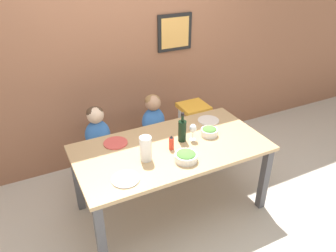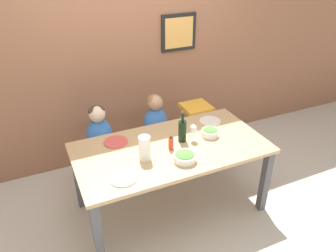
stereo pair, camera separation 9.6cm
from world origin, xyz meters
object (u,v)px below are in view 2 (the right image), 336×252
Objects in this scene: chair_far_center at (156,140)px; person_child_left at (98,126)px; person_child_center at (155,115)px; salad_bowl_small at (210,132)px; salad_bowl_large at (185,157)px; chair_far_left at (102,152)px; paper_towel_roll at (145,148)px; chair_right_highchair at (196,119)px; wine_bottle at (182,130)px; dinner_plate_back_left at (116,142)px; dinner_plate_back_right at (210,121)px; dinner_plate_front_left at (123,178)px; wine_glass_near at (193,129)px.

person_child_left is at bearing 179.88° from chair_far_center.
person_child_center is 0.73m from salad_bowl_small.
salad_bowl_large and salad_bowl_small have the same top height.
salad_bowl_small is (0.30, -0.66, 0.39)m from chair_far_center.
chair_far_left is at bearing -179.88° from person_child_center.
chair_far_center is 0.98m from paper_towel_roll.
chair_right_highchair is 3.63× the size of salad_bowl_large.
chair_right_highchair is 3.25× the size of paper_towel_roll.
chair_right_highchair is 0.86m from wine_bottle.
person_child_center is at bearing 91.18° from wine_bottle.
dinner_plate_back_right is at bearing -0.97° from dinner_plate_back_left.
salad_bowl_small is at bearing -16.88° from dinner_plate_back_left.
person_child_left is 0.95m from dinner_plate_front_left.
dinner_plate_front_left is at bearing -100.49° from dinner_plate_back_left.
person_child_center reaches higher than chair_far_center.
person_child_left is 2.13× the size of paper_towel_roll.
dinner_plate_back_right is (-0.07, -0.42, 0.19)m from chair_right_highchair.
person_child_center is (-0.51, 0.00, 0.16)m from chair_right_highchair.
chair_far_left is 2.11× the size of dinner_plate_back_right.
chair_far_left is 2.37× the size of salad_bowl_large.
paper_towel_roll reaches higher than chair_far_center.
paper_towel_roll is 0.35m from salad_bowl_large.
dinner_plate_front_left is 0.55m from dinner_plate_back_left.
dinner_plate_front_left is 1.00× the size of dinner_plate_back_left.
chair_far_left is 0.65× the size of chair_right_highchair.
dinner_plate_back_right is at bearing 58.64° from salad_bowl_small.
salad_bowl_small reaches higher than chair_right_highchair.
paper_towel_roll is 0.99× the size of dinner_plate_front_left.
wine_bottle reaches higher than person_child_left.
paper_towel_roll is (0.22, -0.76, 0.13)m from person_child_left.
dinner_plate_front_left is (-0.68, -0.31, -0.11)m from wine_bottle.
salad_bowl_small reaches higher than dinner_plate_front_left.
paper_towel_roll is 0.72m from salad_bowl_small.
paper_towel_roll reaches higher than salad_bowl_small.
wine_glass_near is 0.20m from salad_bowl_small.
paper_towel_roll is 0.33m from dinner_plate_front_left.
dinner_plate_back_left is at bearing 113.12° from paper_towel_roll.
wine_bottle is 0.29m from salad_bowl_small.
wine_glass_near is 0.83m from dinner_plate_front_left.
salad_bowl_small reaches higher than chair_far_center.
dinner_plate_back_left is (-0.86, 0.26, -0.04)m from salad_bowl_small.
wine_bottle is 1.32× the size of paper_towel_roll.
dinner_plate_front_left is at bearing -92.05° from person_child_left.
salad_bowl_small is 0.73× the size of dinner_plate_back_right.
person_child_left is 1.15m from dinner_plate_back_right.
salad_bowl_small is (0.41, 0.27, 0.00)m from salad_bowl_large.
person_child_left is at bearing 90.00° from chair_far_left.
chair_far_center is 0.77m from dinner_plate_back_left.
paper_towel_roll is at bearing -118.29° from chair_far_center.
salad_bowl_large is (-0.11, -0.93, 0.06)m from person_child_center.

